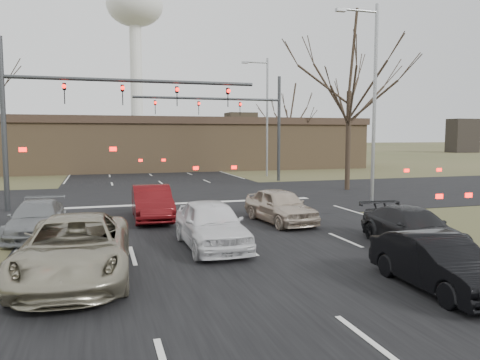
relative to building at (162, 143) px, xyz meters
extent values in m
plane|color=#414625|center=(-2.00, -38.00, -2.67)|extent=(360.00, 360.00, 0.00)
cube|color=black|center=(-2.00, 22.00, -2.66)|extent=(14.00, 300.00, 0.02)
cube|color=black|center=(-2.00, -23.00, -2.65)|extent=(200.00, 14.00, 0.02)
cube|color=#7D6243|center=(0.00, 0.00, -0.37)|extent=(42.00, 10.00, 4.60)
cube|color=#38281E|center=(0.00, 0.00, 2.28)|extent=(42.40, 10.40, 0.70)
cylinder|color=silver|center=(4.00, 82.00, 14.33)|extent=(3.20, 3.20, 34.00)
ellipsoid|color=silver|center=(4.00, 82.00, 35.33)|extent=(15.00, 15.00, 11.25)
cylinder|color=#383A3D|center=(-10.50, -25.00, 1.33)|extent=(0.24, 0.24, 8.00)
cylinder|color=#383A3D|center=(-4.50, -25.00, 3.53)|extent=(12.00, 0.18, 0.18)
imported|color=black|center=(-7.83, -25.00, 2.83)|extent=(0.16, 0.20, 1.00)
imported|color=black|center=(-5.17, -25.00, 2.83)|extent=(0.16, 0.20, 1.00)
imported|color=black|center=(-2.50, -25.00, 2.83)|extent=(0.16, 0.20, 1.00)
imported|color=black|center=(0.17, -25.00, 2.83)|extent=(0.16, 0.20, 1.00)
cylinder|color=#383A3D|center=(7.00, -15.00, 1.33)|extent=(0.24, 0.24, 8.00)
cylinder|color=#383A3D|center=(1.50, -15.00, 3.53)|extent=(11.00, 0.18, 0.18)
imported|color=black|center=(3.86, -15.00, 2.83)|extent=(0.16, 0.20, 1.00)
imported|color=black|center=(0.71, -15.00, 2.83)|extent=(0.16, 0.20, 1.00)
imported|color=black|center=(-2.43, -15.00, 2.83)|extent=(0.16, 0.20, 1.00)
cylinder|color=gray|center=(7.00, -28.00, 2.33)|extent=(0.18, 0.18, 10.00)
cylinder|color=gray|center=(6.00, -28.00, 6.93)|extent=(2.00, 0.12, 0.12)
cube|color=gray|center=(5.00, -28.00, 6.88)|extent=(0.50, 0.25, 0.15)
cylinder|color=gray|center=(7.50, -11.00, 2.33)|extent=(0.18, 0.18, 10.00)
cylinder|color=gray|center=(6.50, -11.00, 6.93)|extent=(2.00, 0.12, 0.12)
cube|color=gray|center=(5.50, -11.00, 6.88)|extent=(0.50, 0.25, 0.15)
cylinder|color=black|center=(9.00, -22.00, 0.50)|extent=(0.32, 0.32, 6.33)
cylinder|color=black|center=(13.00, -3.00, -0.19)|extent=(0.32, 0.32, 4.95)
imported|color=gray|center=(-6.99, -36.81, -1.89)|extent=(2.89, 5.71, 1.55)
imported|color=white|center=(-3.04, -34.63, -1.91)|extent=(1.83, 4.45, 1.51)
imported|color=black|center=(1.00, -40.10, -2.03)|extent=(1.50, 3.91, 1.27)
imported|color=black|center=(3.10, -36.41, -2.04)|extent=(1.90, 4.35, 1.24)
imported|color=slate|center=(-8.50, -31.24, -2.05)|extent=(1.93, 4.34, 1.24)
imported|color=#540C0E|center=(-4.28, -29.13, -1.95)|extent=(1.65, 4.41, 1.44)
imported|color=beige|center=(0.59, -31.37, -1.97)|extent=(2.09, 4.25, 1.40)
camera|label=1|loc=(-6.38, -48.78, 0.89)|focal=35.00mm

